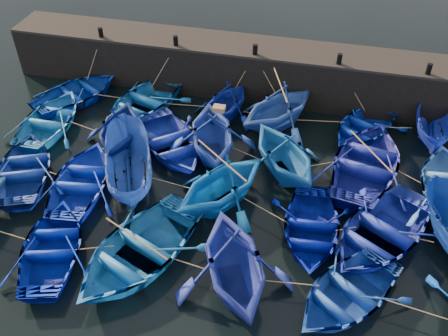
% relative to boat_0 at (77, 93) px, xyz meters
% --- Properties ---
extents(ground, '(120.00, 120.00, 0.00)m').
position_rel_boat_0_xyz_m(ground, '(8.73, -7.42, -0.49)').
color(ground, black).
rests_on(ground, ground).
extents(quay_wall, '(26.00, 2.50, 2.50)m').
position_rel_boat_0_xyz_m(quay_wall, '(8.73, 3.08, 0.76)').
color(quay_wall, black).
rests_on(quay_wall, ground).
extents(quay_top, '(26.00, 2.50, 0.12)m').
position_rel_boat_0_xyz_m(quay_top, '(8.73, 3.08, 2.07)').
color(quay_top, black).
rests_on(quay_top, quay_wall).
extents(bollard_0, '(0.24, 0.24, 0.50)m').
position_rel_boat_0_xyz_m(bollard_0, '(0.73, 2.18, 2.38)').
color(bollard_0, black).
rests_on(bollard_0, quay_top).
extents(bollard_1, '(0.24, 0.24, 0.50)m').
position_rel_boat_0_xyz_m(bollard_1, '(4.73, 2.18, 2.38)').
color(bollard_1, black).
rests_on(bollard_1, quay_top).
extents(bollard_2, '(0.24, 0.24, 0.50)m').
position_rel_boat_0_xyz_m(bollard_2, '(8.73, 2.18, 2.38)').
color(bollard_2, black).
rests_on(bollard_2, quay_top).
extents(bollard_3, '(0.24, 0.24, 0.50)m').
position_rel_boat_0_xyz_m(bollard_3, '(12.73, 2.18, 2.38)').
color(bollard_3, black).
rests_on(bollard_3, quay_top).
extents(bollard_4, '(0.24, 0.24, 0.50)m').
position_rel_boat_0_xyz_m(bollard_4, '(16.73, 2.18, 2.38)').
color(bollard_4, black).
rests_on(bollard_4, quay_top).
extents(boat_0, '(5.38, 5.82, 0.98)m').
position_rel_boat_0_xyz_m(boat_0, '(0.00, 0.00, 0.00)').
color(boat_0, navy).
rests_on(boat_0, ground).
extents(boat_1, '(5.00, 5.91, 1.04)m').
position_rel_boat_0_xyz_m(boat_1, '(3.55, -0.01, 0.03)').
color(boat_1, blue).
rests_on(boat_1, ground).
extents(boat_2, '(4.08, 4.42, 1.93)m').
position_rel_boat_0_xyz_m(boat_2, '(7.73, 0.25, 0.47)').
color(boat_2, navy).
rests_on(boat_2, ground).
extents(boat_3, '(5.70, 5.83, 2.33)m').
position_rel_boat_0_xyz_m(boat_3, '(10.30, 0.14, 0.67)').
color(boat_3, '#2B51AB').
rests_on(boat_3, ground).
extents(boat_4, '(4.93, 5.41, 0.92)m').
position_rel_boat_0_xyz_m(boat_4, '(14.31, 0.49, -0.03)').
color(boat_4, '#062493').
rests_on(boat_4, ground).
extents(boat_5, '(1.73, 4.24, 1.62)m').
position_rel_boat_0_xyz_m(boat_5, '(17.36, 0.75, 0.32)').
color(boat_5, '#1B31B7').
rests_on(boat_5, ground).
extents(boat_6, '(3.43, 4.77, 0.99)m').
position_rel_boat_0_xyz_m(boat_6, '(-0.17, -2.44, 0.00)').
color(boat_6, blue).
rests_on(boat_6, ground).
extents(boat_7, '(4.10, 4.55, 2.12)m').
position_rel_boat_0_xyz_m(boat_7, '(3.63, -2.99, 0.57)').
color(boat_7, navy).
rests_on(boat_7, ground).
extents(boat_8, '(5.91, 6.08, 1.03)m').
position_rel_boat_0_xyz_m(boat_8, '(5.91, -2.73, 0.02)').
color(boat_8, '#1B2FAC').
rests_on(boat_8, ground).
extents(boat_9, '(5.21, 5.60, 2.41)m').
position_rel_boat_0_xyz_m(boat_9, '(7.83, -2.62, 0.71)').
color(boat_9, navy).
rests_on(boat_9, ground).
extents(boat_10, '(5.67, 5.79, 2.31)m').
position_rel_boat_0_xyz_m(boat_10, '(11.06, -3.19, 0.67)').
color(boat_10, '#165EAB').
rests_on(boat_10, ground).
extents(boat_11, '(5.13, 6.42, 1.19)m').
position_rel_boat_0_xyz_m(boat_11, '(14.53, -2.32, 0.10)').
color(boat_11, navy).
rests_on(boat_11, ground).
extents(boat_13, '(4.89, 5.61, 0.97)m').
position_rel_boat_0_xyz_m(boat_13, '(0.55, -5.95, -0.01)').
color(boat_13, navy).
rests_on(boat_13, ground).
extents(boat_14, '(4.00, 5.17, 0.99)m').
position_rel_boat_0_xyz_m(boat_14, '(3.21, -6.10, 0.00)').
color(boat_14, '#0D2AC1').
rests_on(boat_14, ground).
extents(boat_15, '(3.78, 5.38, 1.95)m').
position_rel_boat_0_xyz_m(boat_15, '(4.98, -5.33, 0.48)').
color(boat_15, '#21469A').
rests_on(boat_15, ground).
extents(boat_16, '(5.57, 5.74, 2.31)m').
position_rel_boat_0_xyz_m(boat_16, '(8.97, -5.64, 0.66)').
color(boat_16, blue).
rests_on(boat_16, ground).
extents(boat_17, '(3.46, 4.65, 0.92)m').
position_rel_boat_0_xyz_m(boat_17, '(12.57, -6.51, -0.03)').
color(boat_17, '#000D7E').
rests_on(boat_17, ground).
extents(boat_18, '(6.01, 6.56, 1.11)m').
position_rel_boat_0_xyz_m(boat_18, '(15.08, -6.16, 0.06)').
color(boat_18, navy).
rests_on(boat_18, ground).
extents(boat_21, '(4.35, 5.21, 0.93)m').
position_rel_boat_0_xyz_m(boat_21, '(3.75, -9.56, -0.03)').
color(boat_21, '#001791').
rests_on(boat_21, ground).
extents(boat_22, '(5.88, 6.76, 1.17)m').
position_rel_boat_0_xyz_m(boat_22, '(6.79, -9.08, 0.09)').
color(boat_22, blue).
rests_on(boat_22, ground).
extents(boat_23, '(5.62, 5.93, 2.46)m').
position_rel_boat_0_xyz_m(boat_23, '(10.28, -9.32, 0.74)').
color(boat_23, '#203096').
rests_on(boat_23, ground).
extents(boat_24, '(5.21, 5.52, 0.93)m').
position_rel_boat_0_xyz_m(boat_24, '(14.02, -9.09, -0.03)').
color(boat_24, navy).
rests_on(boat_24, ground).
extents(wooden_crate, '(0.50, 0.37, 0.22)m').
position_rel_boat_0_xyz_m(wooden_crate, '(8.13, -2.62, 2.02)').
color(wooden_crate, '#956741').
rests_on(wooden_crate, boat_9).
extents(mooring_ropes, '(17.40, 11.68, 2.10)m').
position_rel_boat_0_xyz_m(mooring_ropes, '(8.94, -2.66, 0.37)').
color(mooring_ropes, tan).
rests_on(mooring_ropes, ground).
extents(loose_oars, '(10.00, 11.30, 1.22)m').
position_rel_boat_0_xyz_m(loose_oars, '(10.15, -4.22, 1.29)').
color(loose_oars, '#99724C').
rests_on(loose_oars, ground).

